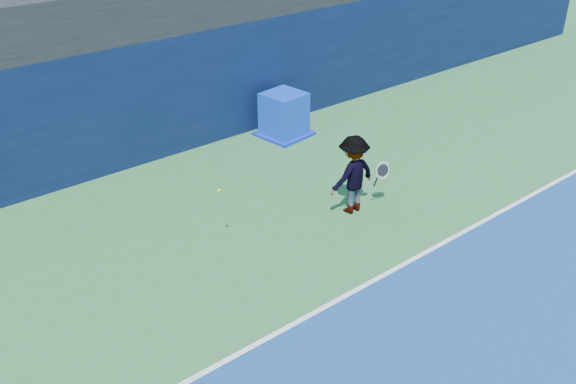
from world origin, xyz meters
name	(u,v)px	position (x,y,z in m)	size (l,w,h in m)	color
ground	(533,361)	(0.00, 0.00, 0.00)	(80.00, 80.00, 0.00)	#306B39
baseline	(390,272)	(0.00, 3.00, 0.01)	(24.00, 0.10, 0.01)	white
back_wall_assembly	(177,89)	(0.00, 10.50, 1.50)	(36.00, 1.03, 3.00)	#091435
equipment_cart	(284,116)	(2.45, 9.21, 0.55)	(1.40, 1.40, 1.20)	#0E34C4
tennis_player	(353,175)	(1.03, 5.11, 0.87)	(1.31, 0.72, 1.74)	silver
tennis_ball	(219,190)	(-1.93, 5.72, 1.25)	(0.06, 0.06, 0.06)	#D2DC18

